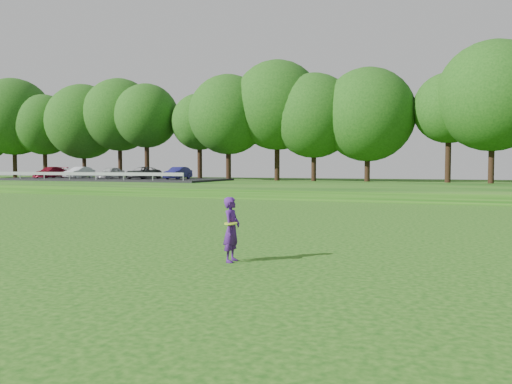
% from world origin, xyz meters
% --- Properties ---
extents(ground, '(140.00, 140.00, 0.00)m').
position_xyz_m(ground, '(0.00, 0.00, 0.00)').
color(ground, '#0F440D').
rests_on(ground, ground).
extents(berm, '(130.00, 30.00, 0.60)m').
position_xyz_m(berm, '(0.00, 34.00, 0.30)').
color(berm, '#0F440D').
rests_on(berm, ground).
extents(walking_path, '(130.00, 1.60, 0.04)m').
position_xyz_m(walking_path, '(0.00, 20.00, 0.02)').
color(walking_path, gray).
rests_on(walking_path, ground).
extents(treeline, '(104.00, 7.00, 15.00)m').
position_xyz_m(treeline, '(0.00, 38.00, 8.10)').
color(treeline, '#16420F').
rests_on(treeline, berm).
extents(parking_lot, '(24.00, 9.00, 1.38)m').
position_xyz_m(parking_lot, '(-24.04, 32.81, 1.03)').
color(parking_lot, black).
rests_on(parking_lot, berm).
extents(woman, '(0.37, 0.56, 1.41)m').
position_xyz_m(woman, '(4.46, 0.22, 0.70)').
color(woman, '#461973').
rests_on(woman, ground).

